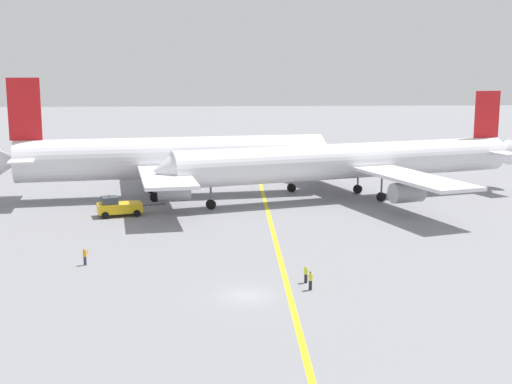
{
  "coord_description": "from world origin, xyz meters",
  "views": [
    {
      "loc": [
        -2.77,
        -53.48,
        18.39
      ],
      "look_at": [
        2.5,
        26.13,
        4.0
      ],
      "focal_mm": 47.44,
      "sensor_mm": 36.0,
      "label": 1
    }
  ],
  "objects": [
    {
      "name": "airliner_at_gate_left",
      "position": [
        -8.65,
        45.28,
        5.72
      ],
      "size": [
        50.22,
        43.56,
        17.41
      ],
      "color": "silver",
      "rests_on": "ground"
    },
    {
      "name": "pushback_tug",
      "position": [
        -14.8,
        32.19,
        1.21
      ],
      "size": [
        8.77,
        4.11,
        2.86
      ],
      "color": "gold",
      "rests_on": "ground"
    },
    {
      "name": "ground_crew_wing_walker_right",
      "position": [
        5.47,
        1.11,
        0.87
      ],
      "size": [
        0.36,
        0.36,
        1.67
      ],
      "color": "black",
      "rests_on": "ground"
    },
    {
      "name": "ground_crew_ramp_agent_by_cones",
      "position": [
        -14.99,
        9.93,
        0.88
      ],
      "size": [
        0.46,
        0.36,
        1.68
      ],
      "color": "#2D3351",
      "rests_on": "ground"
    },
    {
      "name": "airliner_being_pushed",
      "position": [
        17.35,
        41.92,
        5.45
      ],
      "size": [
        55.89,
        45.54,
        15.29
      ],
      "color": "silver",
      "rests_on": "ground"
    },
    {
      "name": "ground_plane",
      "position": [
        0.0,
        0.0,
        0.0
      ],
      "size": [
        600.0,
        600.0,
        0.0
      ],
      "primitive_type": "plane",
      "color": "gray"
    },
    {
      "name": "taxiway_stripe",
      "position": [
        3.85,
        10.0,
        0.0
      ],
      "size": [
        4.05,
        119.96,
        0.01
      ],
      "primitive_type": "cube",
      "rotation": [
        0.0,
        0.0,
        -0.03
      ],
      "color": "yellow",
      "rests_on": "ground"
    },
    {
      "name": "ground_crew_marshaller_foreground",
      "position": [
        5.36,
        3.1,
        0.81
      ],
      "size": [
        0.36,
        0.48,
        1.57
      ],
      "color": "black",
      "rests_on": "ground"
    }
  ]
}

